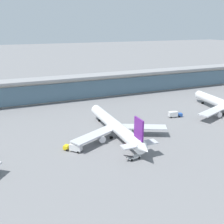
{
  "coord_description": "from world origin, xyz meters",
  "views": [
    {
      "loc": [
        -44.2,
        -96.4,
        45.94
      ],
      "look_at": [
        0.0,
        10.28,
        6.88
      ],
      "focal_mm": 41.42,
      "sensor_mm": 36.0,
      "label": 1
    }
  ],
  "objects": [
    {
      "name": "service_truck_mid_apron_white",
      "position": [
        -5.36,
        -22.93,
        0.81
      ],
      "size": [
        6.93,
        2.61,
        2.7
      ],
      "color": "silver",
      "rests_on": "ground"
    },
    {
      "name": "service_truck_under_wing_yellow",
      "position": [
        -23.62,
        -8.77,
        1.69
      ],
      "size": [
        6.92,
        6.65,
        3.1
      ],
      "color": "yellow",
      "rests_on": "ground"
    },
    {
      "name": "service_truck_near_nose_red",
      "position": [
        -0.59,
        -12.34,
        0.81
      ],
      "size": [
        5.81,
        5.72,
        2.7
      ],
      "color": "#B21E1E",
      "rests_on": "ground"
    },
    {
      "name": "ground_plane",
      "position": [
        0.0,
        0.0,
        0.0
      ],
      "size": [
        1200.0,
        1200.0,
        0.0
      ],
      "primitive_type": "plane",
      "color": "slate"
    },
    {
      "name": "service_truck_by_tail_blue",
      "position": [
        34.7,
        8.72,
        1.69
      ],
      "size": [
        7.58,
        3.47,
        3.1
      ],
      "color": "#234C9E",
      "rests_on": "ground"
    },
    {
      "name": "airliner_centre_stand",
      "position": [
        -3.38,
        -2.1,
        4.71
      ],
      "size": [
        43.26,
        56.11,
        14.97
      ],
      "color": "white",
      "rests_on": "ground"
    },
    {
      "name": "terminal_building",
      "position": [
        0.0,
        63.23,
        7.87
      ],
      "size": [
        256.81,
        12.8,
        15.2
      ],
      "color": "beige",
      "rests_on": "ground"
    }
  ]
}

